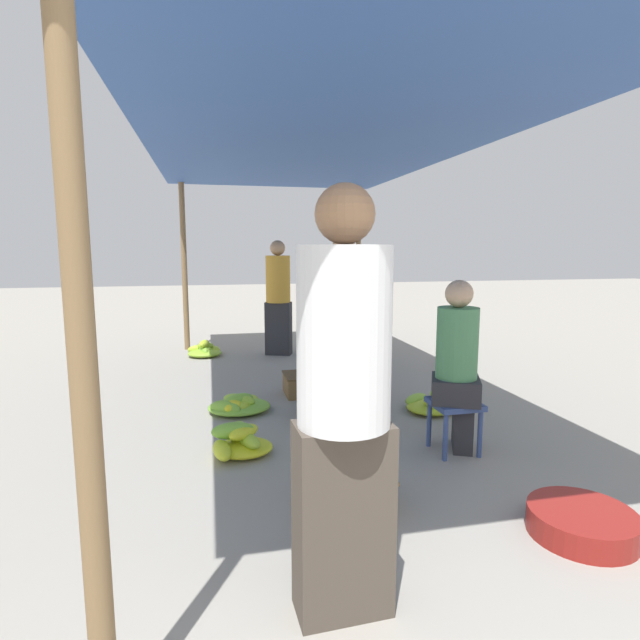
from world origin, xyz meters
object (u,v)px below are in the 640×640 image
(banana_pile_right_0, at_px, (434,404))
(crate_far, at_px, (331,406))
(stool, at_px, (454,411))
(shopper_walking_mid, at_px, (278,296))
(vendor_seated, at_px, (458,364))
(banana_pile_right_1, at_px, (348,354))
(crate_mid, at_px, (355,488))
(banana_pile_left_2, at_px, (206,351))
(banana_pile_left_0, at_px, (240,441))
(banana_pile_left_1, at_px, (238,405))
(shopper_walking_far, at_px, (343,311))
(vendor_foreground, at_px, (344,401))
(basin_black, at_px, (582,523))
(crate_near, at_px, (304,384))

(banana_pile_right_0, bearing_deg, crate_far, 175.27)
(stool, bearing_deg, shopper_walking_mid, 102.18)
(vendor_seated, xyz_separation_m, banana_pile_right_1, (0.02, 3.02, -0.55))
(vendor_seated, height_order, crate_mid, vendor_seated)
(banana_pile_left_2, distance_m, banana_pile_right_1, 2.03)
(vendor_seated, xyz_separation_m, crate_far, (-0.73, 0.96, -0.57))
(banana_pile_left_2, bearing_deg, vendor_seated, -64.20)
(banana_pile_left_0, xyz_separation_m, banana_pile_right_0, (1.83, 0.60, -0.03))
(banana_pile_right_1, bearing_deg, crate_far, -109.74)
(banana_pile_left_1, distance_m, banana_pile_right_1, 2.36)
(banana_pile_left_1, bearing_deg, banana_pile_left_0, -92.52)
(shopper_walking_mid, xyz_separation_m, shopper_walking_far, (0.38, -2.12, 0.03))
(banana_pile_left_0, bearing_deg, crate_far, 38.35)
(vendor_foreground, xyz_separation_m, shopper_walking_far, (0.82, 3.03, -0.04))
(banana_pile_right_0, xyz_separation_m, banana_pile_right_1, (-0.23, 2.15, 0.04))
(stool, distance_m, basin_black, 1.20)
(banana_pile_left_1, relative_size, banana_pile_left_2, 1.23)
(crate_near, relative_size, crate_mid, 1.04)
(stool, bearing_deg, banana_pile_left_1, 140.45)
(stool, relative_size, banana_pile_right_0, 0.69)
(crate_far, bearing_deg, banana_pile_right_1, 70.26)
(vendor_foreground, height_order, stool, vendor_foreground)
(vendor_foreground, height_order, banana_pile_right_0, vendor_foreground)
(stool, bearing_deg, crate_mid, -147.68)
(basin_black, xyz_separation_m, crate_far, (-0.85, 2.13, 0.03))
(stool, bearing_deg, banana_pile_left_0, 169.78)
(vendor_foreground, height_order, shopper_walking_mid, vendor_foreground)
(vendor_seated, bearing_deg, shopper_walking_far, 105.35)
(vendor_foreground, height_order, banana_pile_left_0, vendor_foreground)
(stool, xyz_separation_m, banana_pile_right_0, (0.26, 0.88, -0.24))
(banana_pile_left_0, bearing_deg, vendor_seated, -9.84)
(basin_black, relative_size, shopper_walking_far, 0.33)
(banana_pile_left_2, height_order, banana_pile_right_0, banana_pile_left_2)
(shopper_walking_mid, distance_m, shopper_walking_far, 2.15)
(stool, xyz_separation_m, vendor_seated, (0.02, 0.01, 0.35))
(crate_mid, bearing_deg, shopper_walking_far, 76.75)
(vendor_foreground, height_order, banana_pile_left_1, vendor_foreground)
(shopper_walking_far, bearing_deg, banana_pile_left_2, 122.37)
(vendor_seated, height_order, shopper_walking_mid, shopper_walking_mid)
(banana_pile_left_2, distance_m, crate_near, 2.36)
(basin_black, xyz_separation_m, banana_pile_left_1, (-1.67, 2.42, 0.00))
(vendor_foreground, distance_m, shopper_walking_mid, 5.17)
(banana_pile_right_1, height_order, shopper_walking_far, shopper_walking_far)
(vendor_seated, xyz_separation_m, banana_pile_right_0, (0.24, 0.88, -0.59))
(banana_pile_left_2, distance_m, banana_pile_right_0, 3.62)
(crate_near, relative_size, crate_far, 0.82)
(banana_pile_right_0, bearing_deg, banana_pile_right_1, 96.09)
(crate_near, distance_m, shopper_walking_mid, 2.16)
(vendor_foreground, relative_size, crate_mid, 4.41)
(banana_pile_left_0, relative_size, banana_pile_right_1, 0.81)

